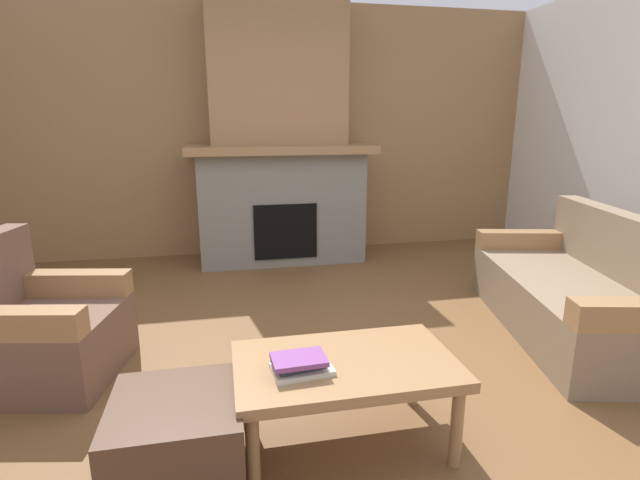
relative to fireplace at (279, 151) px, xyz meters
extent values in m
plane|color=brown|center=(0.00, -2.62, -1.16)|extent=(9.00, 9.00, 0.00)
cube|color=#997047|center=(0.00, 0.38, 0.19)|extent=(6.00, 0.12, 2.70)
cube|color=gray|center=(0.00, -0.03, -0.59)|extent=(1.70, 0.70, 1.15)
cube|color=black|center=(0.00, -0.36, -0.78)|extent=(0.64, 0.08, 0.56)
cube|color=#997047|center=(0.00, -0.08, 0.03)|extent=(1.90, 0.82, 0.08)
cube|color=#997047|center=(0.00, 0.07, 0.80)|extent=(1.40, 0.50, 1.47)
cube|color=#847056|center=(1.77, -2.32, -0.96)|extent=(1.22, 1.94, 0.40)
cube|color=#847056|center=(2.10, -2.40, -0.54)|extent=(0.56, 1.79, 0.45)
cube|color=#997047|center=(1.95, -1.52, -0.69)|extent=(0.85, 0.34, 0.15)
cube|color=brown|center=(-1.66, -2.24, -0.96)|extent=(0.89, 0.89, 0.40)
cube|color=#997047|center=(-1.72, -2.55, -0.69)|extent=(0.77, 0.28, 0.15)
cube|color=#997047|center=(-1.60, -1.94, -0.69)|extent=(0.77, 0.28, 0.15)
cube|color=#997047|center=(-0.11, -3.18, -0.76)|extent=(1.00, 0.60, 0.05)
cylinder|color=#997047|center=(-0.55, -3.42, -0.97)|extent=(0.06, 0.06, 0.38)
cylinder|color=#997047|center=(0.33, -3.42, -0.97)|extent=(0.06, 0.06, 0.38)
cylinder|color=#997047|center=(-0.55, -2.94, -0.97)|extent=(0.06, 0.06, 0.38)
cylinder|color=#997047|center=(0.33, -2.94, -0.97)|extent=(0.06, 0.06, 0.38)
cube|color=#4C3323|center=(-0.84, -3.31, -0.96)|extent=(0.52, 0.52, 0.40)
cube|color=beige|center=(-0.32, -3.24, -0.72)|extent=(0.27, 0.20, 0.02)
cube|color=#2D2D33|center=(-0.33, -3.22, -0.70)|extent=(0.23, 0.19, 0.03)
cube|color=#7A3D84|center=(-0.33, -3.25, -0.67)|extent=(0.24, 0.17, 0.02)
camera|label=1|loc=(-0.62, -5.08, 0.32)|focal=26.82mm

